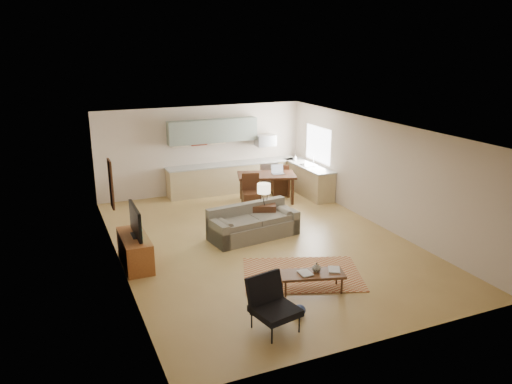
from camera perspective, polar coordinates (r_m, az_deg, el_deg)
name	(u,v)px	position (r m, az deg, el deg)	size (l,w,h in m)	color
room	(261,187)	(11.44, 0.59, 0.56)	(9.00, 9.00, 9.00)	#9F7D42
kitchen_counter_back	(234,177)	(15.74, -2.57, 1.70)	(4.26, 0.64, 0.92)	tan
kitchen_counter_right	(308,180)	(15.54, 6.01, 1.43)	(0.64, 2.26, 0.92)	tan
kitchen_range	(265,174)	(16.15, 1.08, 2.07)	(0.62, 0.62, 0.90)	#A5A8AD
kitchen_microwave	(265,140)	(15.92, 1.08, 5.92)	(0.62, 0.40, 0.35)	#A5A8AD
upper_cabinets	(213,131)	(15.36, -4.95, 6.98)	(2.80, 0.34, 0.70)	gray
window_right	(318,144)	(15.43, 7.11, 5.44)	(0.02, 1.40, 1.05)	white
wall_art_left	(111,184)	(11.42, -16.21, 0.89)	(0.06, 0.42, 1.10)	olive
triptych	(199,138)	(15.41, -6.52, 6.21)	(1.70, 0.04, 0.50)	#F5E0BD
rug	(302,274)	(10.33, 5.28, -9.34)	(2.35, 1.63, 0.02)	brown
sofa	(254,222)	(12.02, -0.26, -3.45)	(2.23, 0.97, 0.78)	#635C4E
coffee_table	(312,282)	(9.66, 6.39, -10.16)	(1.23, 0.49, 0.37)	#462714
book_a	(300,274)	(9.48, 5.04, -9.35)	(0.23, 0.30, 0.03)	maroon
book_b	(328,269)	(9.74, 8.27, -8.74)	(0.33, 0.36, 0.02)	navy
vase	(317,267)	(9.60, 6.95, -8.53)	(0.18, 0.18, 0.19)	black
armchair	(275,306)	(8.29, 2.24, -12.87)	(0.78, 0.78, 0.89)	black
tv_credenza	(135,250)	(10.90, -13.66, -6.50)	(0.54, 1.40, 0.65)	brown
tv	(135,221)	(10.68, -13.61, -3.27)	(0.11, 1.08, 0.65)	black
console_table	(264,217)	(12.49, 0.89, -2.90)	(0.59, 0.39, 0.68)	black
table_lamp	(264,194)	(12.29, 0.90, -0.19)	(0.33, 0.33, 0.55)	beige
dining_table	(266,188)	(14.69, 1.19, 0.46)	(1.66, 0.95, 0.84)	black
dining_chair_near	(252,193)	(13.93, -0.51, -0.06)	(0.49, 0.51, 1.02)	black
dining_chair_far	(280,179)	(15.42, 2.74, 1.51)	(0.47, 0.49, 0.98)	black
laptop	(278,170)	(14.59, 2.58, 2.58)	(0.35, 0.27, 0.27)	#A5A8AD
soap_bottle	(295,158)	(15.97, 4.49, 3.94)	(0.09, 0.10, 0.19)	#F5E0BD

